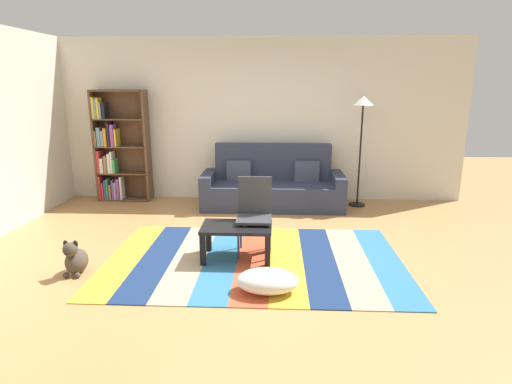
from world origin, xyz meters
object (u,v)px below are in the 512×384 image
Objects in this scene: bookshelf at (116,150)px; standing_lamp at (363,115)px; pouf at (267,281)px; tv_remote at (246,225)px; folding_chair at (254,209)px; couch at (273,186)px; dog at (75,259)px; coffee_table at (237,231)px.

standing_lamp is at bearing -2.53° from bookshelf.
tv_remote reaches higher than pouf.
folding_chair is (-1.60, -2.04, -0.94)m from standing_lamp.
bookshelf is 4.10m from standing_lamp.
standing_lamp is 1.96× the size of folding_chair.
folding_chair is at bearing 99.87° from pouf.
couch reaches higher than dog.
coffee_table is at bearing -169.67° from tv_remote.
bookshelf reaches higher than couch.
bookshelf is at bearing 129.18° from pouf.
standing_lamp is (4.05, -0.18, 0.61)m from bookshelf.
coffee_table is at bearing -100.15° from couch.
standing_lamp is at bearing 65.89° from folding_chair.
coffee_table is 0.14m from tv_remote.
couch is at bearing 89.61° from pouf.
bookshelf is at bearing 139.34° from tv_remote.
standing_lamp is 2.76m from folding_chair.
coffee_table is 1.32× the size of pouf.
coffee_table is 0.45× the size of standing_lamp.
folding_chair is at bearing 74.42° from tv_remote.
dog is 0.44× the size of folding_chair.
pouf is 0.89m from tv_remote.
coffee_table is 0.36m from folding_chair.
tv_remote is (0.11, 0.01, 0.08)m from coffee_table.
couch is 3.78× the size of pouf.
standing_lamp is (1.40, 0.10, 1.14)m from couch.
pouf is at bearing -67.05° from tv_remote.
pouf is (0.37, -0.79, -0.21)m from coffee_table.
couch is at bearing 87.67° from tv_remote.
couch is 1.81m from standing_lamp.
bookshelf is 1.05× the size of standing_lamp.
couch is 15.07× the size of tv_remote.
standing_lamp is at bearing 38.31° from dog.
tv_remote reaches higher than coffee_table.
dog is at bearing -160.11° from tv_remote.
pouf is 0.34× the size of standing_lamp.
coffee_table is (-0.39, -2.16, -0.00)m from couch.
standing_lamp is (3.45, 2.73, 1.32)m from dog.
bookshelf is 2.06× the size of folding_chair.
pouf is 0.66× the size of folding_chair.
standing_lamp is at bearing 58.43° from tv_remote.
coffee_table reaches higher than dog.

